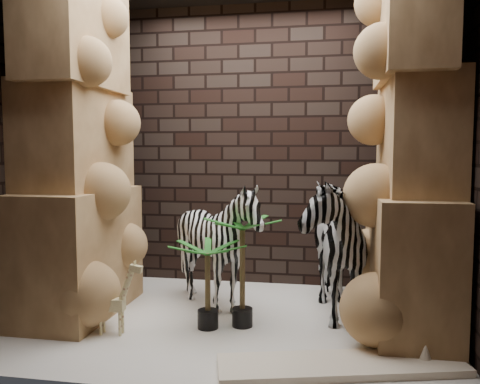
% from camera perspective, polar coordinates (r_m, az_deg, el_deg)
% --- Properties ---
extents(floor, '(3.50, 3.50, 0.00)m').
position_cam_1_polar(floor, '(4.25, -0.84, -14.99)').
color(floor, white).
rests_on(floor, ground).
extents(wall_back, '(3.50, 0.00, 3.50)m').
position_cam_1_polar(wall_back, '(5.23, 1.75, 5.45)').
color(wall_back, black).
rests_on(wall_back, ground).
extents(wall_front, '(3.50, 0.00, 3.50)m').
position_cam_1_polar(wall_front, '(2.79, -5.80, 6.05)').
color(wall_front, black).
rests_on(wall_front, ground).
extents(wall_left, '(0.00, 3.00, 3.00)m').
position_cam_1_polar(wall_left, '(4.66, -22.57, 5.17)').
color(wall_left, black).
rests_on(wall_left, ground).
extents(wall_right, '(0.00, 3.00, 3.00)m').
position_cam_1_polar(wall_right, '(4.05, 24.34, 5.24)').
color(wall_right, black).
rests_on(wall_right, ground).
extents(rock_pillar_left, '(0.68, 1.30, 3.00)m').
position_cam_1_polar(rock_pillar_left, '(4.48, -18.79, 5.31)').
color(rock_pillar_left, tan).
rests_on(rock_pillar_left, floor).
extents(rock_pillar_right, '(0.58, 1.25, 3.00)m').
position_cam_1_polar(rock_pillar_right, '(3.98, 19.71, 5.39)').
color(rock_pillar_right, tan).
rests_on(rock_pillar_right, floor).
extents(zebra_right, '(0.88, 1.33, 1.45)m').
position_cam_1_polar(zebra_right, '(4.29, 10.01, -4.85)').
color(zebra_right, white).
rests_on(zebra_right, floor).
extents(zebra_left, '(0.99, 1.21, 1.06)m').
position_cam_1_polar(zebra_left, '(4.42, -2.63, -7.07)').
color(zebra_left, white).
rests_on(zebra_left, floor).
extents(giraffe_toy, '(0.32, 0.12, 0.61)m').
position_cam_1_polar(giraffe_toy, '(4.01, -14.95, -11.80)').
color(giraffe_toy, beige).
rests_on(giraffe_toy, floor).
extents(palm_front, '(0.36, 0.36, 0.92)m').
position_cam_1_polar(palm_front, '(4.01, 0.28, -9.35)').
color(palm_front, '#15511A').
rests_on(palm_front, floor).
extents(palm_back, '(0.36, 0.36, 0.72)m').
position_cam_1_polar(palm_back, '(4.00, -3.83, -10.87)').
color(palm_back, '#15511A').
rests_on(palm_back, floor).
extents(surfboard, '(1.69, 0.80, 0.05)m').
position_cam_1_polar(surfboard, '(3.47, 11.87, -19.36)').
color(surfboard, '#FCE9C9').
rests_on(surfboard, floor).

